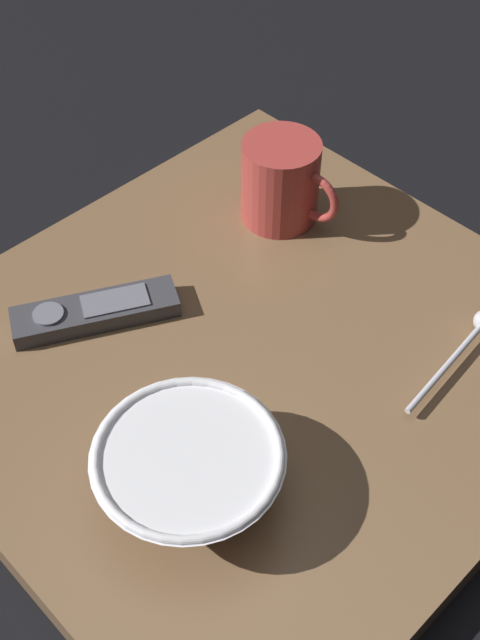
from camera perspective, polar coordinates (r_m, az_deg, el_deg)
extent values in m
plane|color=black|center=(0.82, 0.81, -3.58)|extent=(6.00, 6.00, 0.00)
cube|color=brown|center=(0.80, 0.82, -2.74)|extent=(0.59, 0.56, 0.04)
cylinder|color=silver|center=(0.69, -3.45, -11.79)|extent=(0.06, 0.06, 0.01)
cone|color=silver|center=(0.67, -3.56, -10.54)|extent=(0.16, 0.16, 0.05)
torus|color=silver|center=(0.65, -3.66, -9.40)|extent=(0.15, 0.15, 0.01)
cylinder|color=#A53833|center=(0.90, 2.82, 9.67)|extent=(0.09, 0.09, 0.10)
torus|color=#A53833|center=(0.88, 5.28, 8.52)|extent=(0.01, 0.06, 0.06)
cylinder|color=silver|center=(0.78, 14.20, -3.16)|extent=(0.13, 0.02, 0.01)
cube|color=#38383D|center=(0.82, -10.04, 0.56)|extent=(0.16, 0.11, 0.02)
cylinder|color=slate|center=(0.81, -13.24, 0.41)|extent=(0.03, 0.03, 0.00)
cube|color=slate|center=(0.81, -8.73, 1.35)|extent=(0.07, 0.06, 0.00)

